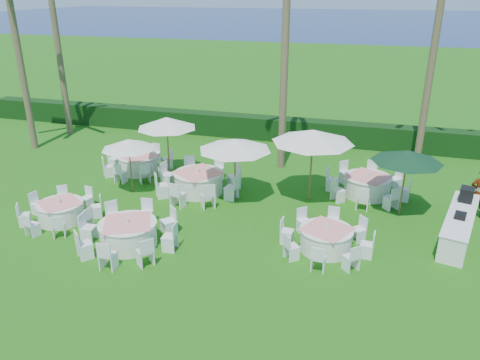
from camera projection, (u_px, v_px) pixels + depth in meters
The scene contains 20 objects.
ground at pixel (174, 245), 15.04m from camera, with size 120.00×120.00×0.00m, color #206310.
hedge at pixel (262, 128), 25.46m from camera, with size 34.00×1.00×1.20m, color black.
ocean at pixel (356, 24), 105.57m from camera, with size 260.00×260.00×0.00m, color #07194C.
banquet_table_a at pixel (61, 211), 16.48m from camera, with size 2.80×2.80×0.86m.
banquet_table_b at pixel (128, 233), 14.89m from camera, with size 3.24×3.24×0.98m.
banquet_table_c at pixel (326, 239), 14.65m from camera, with size 2.92×2.92×0.89m.
banquet_table_d at pixel (138, 163), 20.85m from camera, with size 3.09×3.09×0.94m.
banquet_table_e at pixel (199, 182), 18.75m from camera, with size 3.46×3.46×1.03m.
banquet_table_f at pixel (367, 185), 18.50m from camera, with size 3.24×3.24×0.98m.
umbrella_a at pixel (128, 144), 18.23m from camera, with size 2.14×2.14×2.21m.
umbrella_b at pixel (235, 144), 17.37m from camera, with size 2.76×2.76×2.49m.
umbrella_c at pixel (167, 123), 19.51m from camera, with size 2.52×2.52×2.68m.
umbrella_d at pixel (313, 136), 17.28m from camera, with size 3.09×3.09×2.83m.
umbrella_green at pixel (407, 156), 16.28m from camera, with size 2.50×2.50×2.45m.
buffet_table at pixel (459, 225), 15.32m from camera, with size 1.71×3.94×1.37m.
staff_person at pixel (480, 193), 16.59m from camera, with size 0.66×0.43×1.81m, color gray.
palm_a at pixel (54, 21), 24.15m from camera, with size 4.33×4.31×11.14m.
palm_c at pixel (286, 21), 19.16m from camera, with size 4.39×4.19×11.86m.
palm_d at pixel (433, 54), 20.12m from camera, with size 4.40×4.14×9.15m.
palm_f at pixel (19, 54), 22.34m from camera, with size 4.33×4.31×8.56m.
Camera 1 is at (5.71, -11.98, 7.68)m, focal length 35.00 mm.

